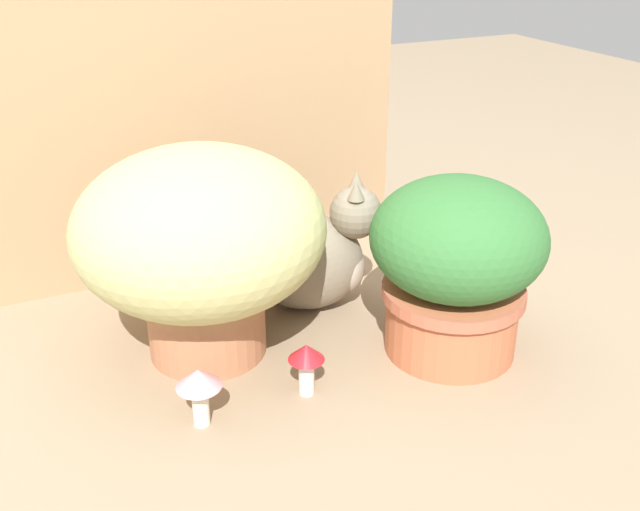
{
  "coord_description": "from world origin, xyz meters",
  "views": [
    {
      "loc": [
        -0.39,
        -1.12,
        0.81
      ],
      "look_at": [
        0.17,
        0.07,
        0.18
      ],
      "focal_mm": 41.29,
      "sensor_mm": 36.0,
      "label": 1
    }
  ],
  "objects_px": {
    "leafy_planter": "(456,262)",
    "mushroom_ornament_pink": "(199,385)",
    "cat": "(311,256)",
    "grass_planter": "(201,239)",
    "mushroom_ornament_red": "(306,359)"
  },
  "relations": [
    {
      "from": "grass_planter",
      "to": "cat",
      "type": "distance_m",
      "value": 0.3
    },
    {
      "from": "cat",
      "to": "mushroom_ornament_pink",
      "type": "height_order",
      "value": "cat"
    },
    {
      "from": "leafy_planter",
      "to": "mushroom_ornament_red",
      "type": "height_order",
      "value": "leafy_planter"
    },
    {
      "from": "leafy_planter",
      "to": "cat",
      "type": "height_order",
      "value": "leafy_planter"
    },
    {
      "from": "grass_planter",
      "to": "mushroom_ornament_red",
      "type": "bearing_deg",
      "value": -61.04
    },
    {
      "from": "grass_planter",
      "to": "cat",
      "type": "xyz_separation_m",
      "value": [
        0.26,
        0.08,
        -0.12
      ]
    },
    {
      "from": "mushroom_ornament_pink",
      "to": "leafy_planter",
      "type": "bearing_deg",
      "value": 2.09
    },
    {
      "from": "cat",
      "to": "mushroom_ornament_pink",
      "type": "xyz_separation_m",
      "value": [
        -0.34,
        -0.29,
        -0.04
      ]
    },
    {
      "from": "leafy_planter",
      "to": "mushroom_ornament_pink",
      "type": "distance_m",
      "value": 0.53
    },
    {
      "from": "grass_planter",
      "to": "mushroom_ornament_red",
      "type": "relative_size",
      "value": 4.55
    },
    {
      "from": "grass_planter",
      "to": "mushroom_ornament_pink",
      "type": "height_order",
      "value": "grass_planter"
    },
    {
      "from": "grass_planter",
      "to": "leafy_planter",
      "type": "relative_size",
      "value": 1.32
    },
    {
      "from": "cat",
      "to": "grass_planter",
      "type": "bearing_deg",
      "value": -163.74
    },
    {
      "from": "mushroom_ornament_red",
      "to": "mushroom_ornament_pink",
      "type": "height_order",
      "value": "mushroom_ornament_pink"
    },
    {
      "from": "mushroom_ornament_red",
      "to": "cat",
      "type": "bearing_deg",
      "value": 63.94
    }
  ]
}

